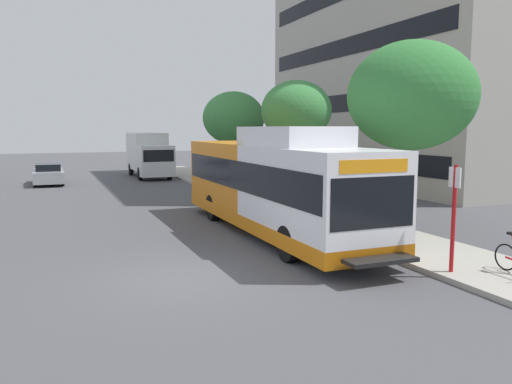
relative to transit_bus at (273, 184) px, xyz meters
The scene contains 9 objects.
ground_plane 5.96m from the transit_bus, 134.95° to the left, with size 120.00×120.00×0.00m, color #4C4C51.
sidewalk_curb 3.95m from the transit_bus, 34.57° to the left, with size 3.00×56.00×0.14m, color #A8A399.
transit_bus is the anchor object (origin of this frame).
bus_stop_sign_pole 6.59m from the transit_bus, 73.42° to the right, with size 0.10×0.36×2.60m.
street_tree_near_stop 5.40m from the transit_bus, 25.10° to the right, with size 4.19×4.19×6.30m.
street_tree_mid_block 7.56m from the transit_bus, 57.05° to the left, with size 3.31×3.31×5.69m.
street_tree_far_block 15.73m from the transit_bus, 75.10° to the left, with size 3.92×3.92×5.77m.
parked_car_far_lane 20.91m from the transit_bus, 109.75° to the left, with size 1.80×4.50×1.33m.
box_truck_background 22.11m from the transit_bus, 90.33° to the left, with size 2.32×7.01×3.25m.
Camera 1 is at (-3.02, -11.63, 3.60)m, focal length 35.59 mm.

